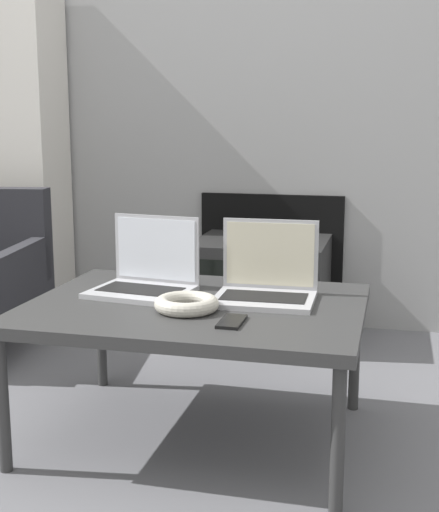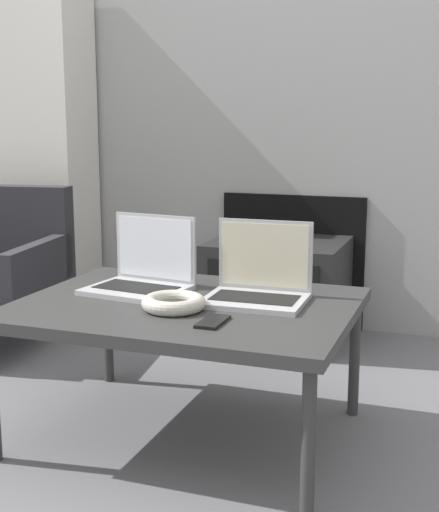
# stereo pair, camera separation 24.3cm
# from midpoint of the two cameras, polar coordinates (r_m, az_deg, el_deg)

# --- Properties ---
(ground_plane) EXTENTS (14.00, 14.00, 0.00)m
(ground_plane) POSITION_cam_midpoint_polar(r_m,az_deg,el_deg) (2.01, -3.27, -18.47)
(ground_plane) COLOR slate
(wall_back) EXTENTS (7.00, 0.08, 2.60)m
(wall_back) POSITION_cam_midpoint_polar(r_m,az_deg,el_deg) (3.43, 8.44, 15.90)
(wall_back) COLOR #999999
(wall_back) RESTS_ON ground_plane
(table) EXTENTS (1.01, 0.77, 0.43)m
(table) POSITION_cam_midpoint_polar(r_m,az_deg,el_deg) (2.18, 0.51, -4.60)
(table) COLOR #333333
(table) RESTS_ON ground_plane
(laptop_left) EXTENTS (0.33, 0.28, 0.24)m
(laptop_left) POSITION_cam_midpoint_polar(r_m,az_deg,el_deg) (2.32, -3.17, -1.49)
(laptop_left) COLOR #B2B2B7
(laptop_left) RESTS_ON table
(laptop_right) EXTENTS (0.31, 0.25, 0.24)m
(laptop_right) POSITION_cam_midpoint_polar(r_m,az_deg,el_deg) (2.20, 6.30, -2.23)
(laptop_right) COLOR #B2B2B7
(laptop_right) RESTS_ON table
(headphones) EXTENTS (0.19, 0.19, 0.04)m
(headphones) POSITION_cam_midpoint_polar(r_m,az_deg,el_deg) (2.08, -0.26, -3.81)
(headphones) COLOR beige
(headphones) RESTS_ON table
(phone) EXTENTS (0.06, 0.13, 0.01)m
(phone) POSITION_cam_midpoint_polar(r_m,az_deg,el_deg) (1.95, 3.03, -5.31)
(phone) COLOR black
(phone) RESTS_ON table
(tv) EXTENTS (0.58, 0.51, 0.45)m
(tv) POSITION_cam_midpoint_polar(r_m,az_deg,el_deg) (3.21, 6.86, -2.78)
(tv) COLOR black
(tv) RESTS_ON ground_plane
(bookshelf) EXTENTS (0.82, 0.32, 1.66)m
(bookshelf) POSITION_cam_midpoint_polar(r_m,az_deg,el_deg) (3.81, -14.39, 8.30)
(bookshelf) COLOR silver
(bookshelf) RESTS_ON ground_plane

